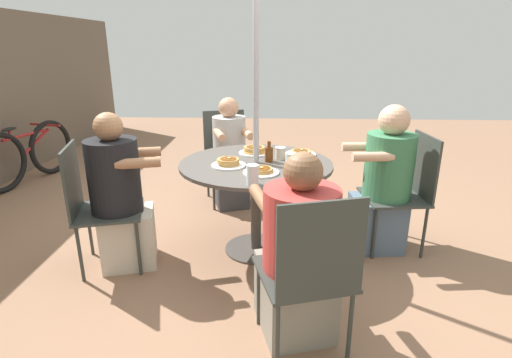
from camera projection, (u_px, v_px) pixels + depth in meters
name	position (u px, v px, depth m)	size (l,w,h in m)	color
ground_plane	(256.00, 249.00, 3.22)	(12.00, 12.00, 0.00)	#8C664C
patio_table	(256.00, 177.00, 3.03)	(1.15, 1.15, 0.73)	#4C4742
umbrella_pole	(256.00, 93.00, 2.82)	(0.04, 0.04, 2.49)	#ADADB2
patio_chair_north	(310.00, 269.00, 1.97)	(0.56, 0.56, 0.92)	#333833
diner_north	(298.00, 257.00, 2.16)	(0.61, 0.51, 1.07)	gray
patio_chair_east	(406.00, 187.00, 3.11)	(0.49, 0.49, 0.92)	#333833
diner_east	(384.00, 186.00, 3.10)	(0.40, 0.53, 1.15)	slate
patio_chair_south	(227.00, 151.00, 4.13)	(0.57, 0.57, 0.92)	#333833
diner_south	(230.00, 157.00, 3.97)	(0.55, 0.45, 1.09)	#3D3D42
patio_chair_west	(94.00, 201.00, 2.82)	(0.55, 0.55, 0.92)	#333833
diner_west	(121.00, 199.00, 2.86)	(0.46, 0.54, 1.14)	beige
pancake_plate_a	(261.00, 171.00, 2.73)	(0.25, 0.25, 0.05)	white
pancake_plate_b	(254.00, 151.00, 3.23)	(0.25, 0.25, 0.07)	white
pancake_plate_c	(228.00, 163.00, 2.89)	(0.25, 0.25, 0.07)	white
pancake_plate_d	(301.00, 153.00, 3.18)	(0.25, 0.25, 0.05)	white
syrup_bottle	(269.00, 154.00, 2.99)	(0.08, 0.06, 0.16)	#602D0F
coffee_cup	(280.00, 153.00, 3.06)	(0.08, 0.08, 0.09)	beige
drinking_glass_a	(290.00, 160.00, 2.87)	(0.08, 0.08, 0.10)	silver
drinking_glass_b	(253.00, 175.00, 2.49)	(0.08, 0.08, 0.13)	silver
bicycle	(28.00, 154.00, 4.69)	(1.39, 0.49, 0.70)	black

